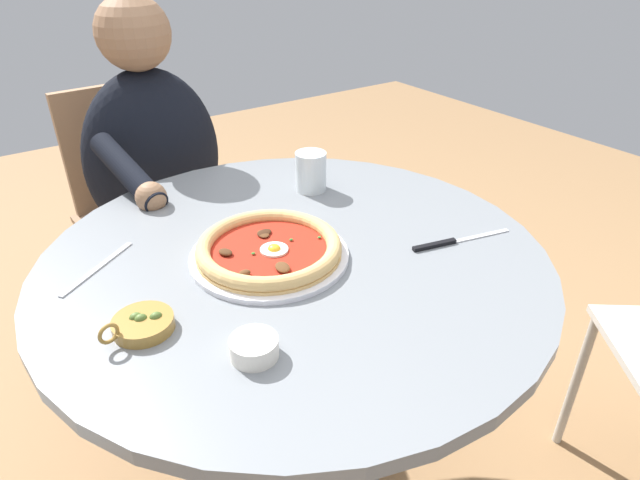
{
  "coord_description": "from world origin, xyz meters",
  "views": [
    {
      "loc": [
        0.46,
        0.74,
        1.26
      ],
      "look_at": [
        -0.04,
        0.03,
        0.74
      ],
      "focal_mm": 30.12,
      "sensor_mm": 36.0,
      "label": 1
    }
  ],
  "objects": [
    {
      "name": "ramekin_capers",
      "position": [
        0.2,
        0.21,
        0.73
      ],
      "size": [
        0.07,
        0.07,
        0.03
      ],
      "color": "white",
      "rests_on": "dining_table"
    },
    {
      "name": "cafe_chair_diner",
      "position": [
        0.05,
        -0.81,
        0.52
      ],
      "size": [
        0.43,
        0.43,
        0.85
      ],
      "color": "#957050",
      "rests_on": "ground"
    },
    {
      "name": "steak_knife",
      "position": [
        -0.27,
        0.14,
        0.72
      ],
      "size": [
        0.22,
        0.06,
        0.01
      ],
      "color": "silver",
      "rests_on": "dining_table"
    },
    {
      "name": "pizza_on_plate",
      "position": [
        0.05,
        -0.01,
        0.73
      ],
      "size": [
        0.3,
        0.3,
        0.04
      ],
      "color": "white",
      "rests_on": "dining_table"
    },
    {
      "name": "diner_person",
      "position": [
        0.04,
        -0.66,
        0.5
      ],
      "size": [
        0.39,
        0.5,
        1.12
      ],
      "color": "#282833",
      "rests_on": "ground"
    },
    {
      "name": "dining_table",
      "position": [
        0.0,
        0.0,
        0.59
      ],
      "size": [
        0.97,
        0.97,
        0.72
      ],
      "color": "gray",
      "rests_on": "ground"
    },
    {
      "name": "water_glass",
      "position": [
        -0.18,
        -0.22,
        0.75
      ],
      "size": [
        0.07,
        0.07,
        0.09
      ],
      "color": "silver",
      "rests_on": "dining_table"
    },
    {
      "name": "olive_pan",
      "position": [
        0.31,
        0.06,
        0.73
      ],
      "size": [
        0.12,
        0.09,
        0.04
      ],
      "color": "olive",
      "rests_on": "dining_table"
    },
    {
      "name": "fork_utensil",
      "position": [
        0.33,
        -0.16,
        0.72
      ],
      "size": [
        0.16,
        0.12,
        0.0
      ],
      "color": "#BCBCC1",
      "rests_on": "dining_table"
    }
  ]
}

